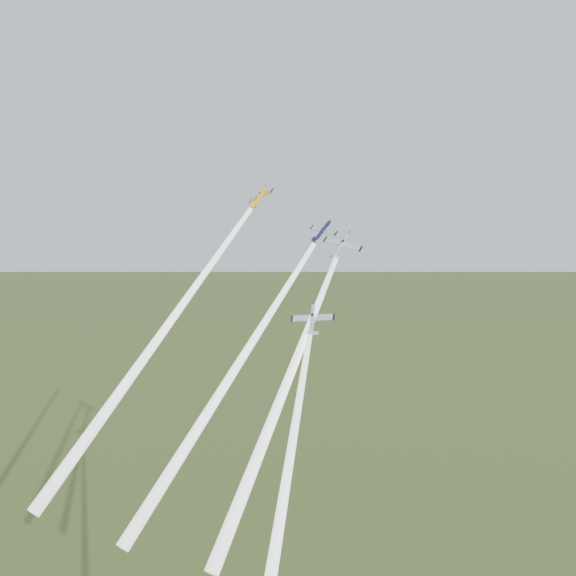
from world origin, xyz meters
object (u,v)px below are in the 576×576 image
object	(u,v)px
plane_yellow	(259,197)
plane_silver_right	(341,246)
plane_navy	(322,232)
plane_silver_low	(312,320)

from	to	relation	value
plane_yellow	plane_silver_right	bearing A→B (deg)	17.10
plane_navy	plane_silver_right	xyz separation A→B (m)	(4.61, -1.98, -2.42)
plane_navy	plane_silver_low	bearing A→B (deg)	-54.05
plane_yellow	plane_navy	world-z (taller)	plane_yellow
plane_yellow	plane_silver_low	world-z (taller)	plane_yellow
plane_silver_right	plane_navy	bearing A→B (deg)	162.40
plane_silver_right	plane_silver_low	xyz separation A→B (m)	(-0.92, -12.09, -12.12)
plane_silver_low	plane_silver_right	bearing A→B (deg)	74.72
plane_navy	plane_yellow	bearing A→B (deg)	-158.37
plane_yellow	plane_navy	size ratio (longest dim) A/B	1.09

